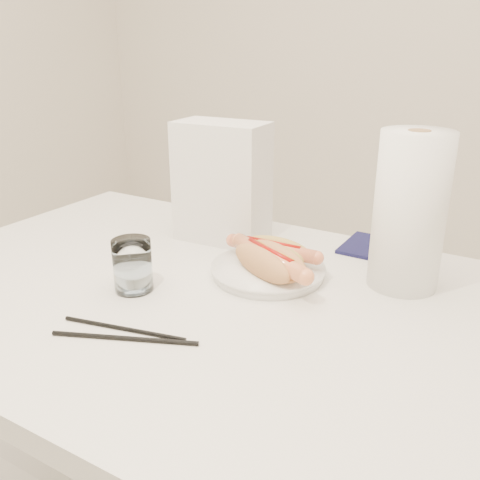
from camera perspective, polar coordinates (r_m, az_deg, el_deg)
The scene contains 10 objects.
table at distance 0.97m, azimuth -4.23°, elevation -8.54°, with size 1.20×0.80×0.75m.
plate at distance 0.99m, azimuth 3.08°, elevation -3.48°, with size 0.21×0.21×0.02m, color white.
hotdog_left at distance 1.00m, azimuth 3.61°, elevation -1.35°, with size 0.18×0.07×0.05m.
hotdog_right at distance 0.95m, azimuth 3.26°, elevation -2.37°, with size 0.19×0.14×0.06m.
water_glass at distance 0.94m, azimuth -11.66°, elevation -2.72°, with size 0.07×0.07×0.10m, color silver.
chopstick_near at distance 0.84m, azimuth -12.58°, elevation -9.43°, with size 0.01×0.01×0.21m, color black.
chopstick_far at distance 0.81m, azimuth -12.51°, elevation -10.43°, with size 0.01×0.01×0.23m, color black.
napkin_box at distance 1.14m, azimuth -1.99°, elevation 6.30°, with size 0.20×0.11×0.26m, color silver.
navy_napkin at distance 1.15m, azimuth 14.73°, elevation -0.83°, with size 0.14×0.14×0.01m, color #111137.
paper_towel_roll at distance 0.96m, azimuth 18.05°, elevation 2.97°, with size 0.12×0.12×0.28m, color white.
Camera 1 is at (0.49, -0.69, 1.17)m, focal length 39.04 mm.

